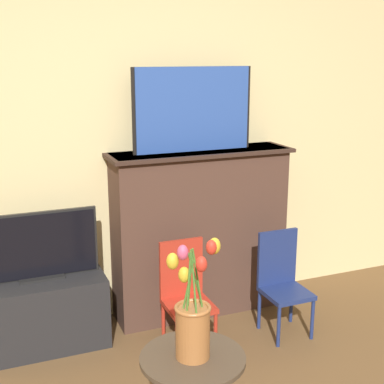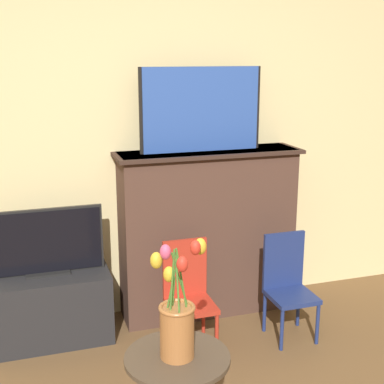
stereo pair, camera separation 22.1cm
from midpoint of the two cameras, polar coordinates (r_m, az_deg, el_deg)
name	(u,v)px [view 2 (the right image)]	position (r m, az deg, el deg)	size (l,w,h in m)	color
wall_back	(129,125)	(3.64, -5.05, 7.11)	(8.00, 0.06, 2.70)	beige
fireplace_mantel	(208,231)	(3.78, 3.37, -4.22)	(1.28, 0.36, 1.18)	#4C3328
painting	(201,110)	(3.59, 2.79, 8.78)	(0.84, 0.03, 0.56)	black
tv_stand	(50,306)	(3.64, -13.16, -11.81)	(0.76, 0.42, 0.45)	#232326
tv_monitor	(46,243)	(3.47, -13.58, -5.32)	(0.72, 0.12, 0.43)	black
chair_red	(188,291)	(3.42, 1.46, -10.51)	(0.29, 0.29, 0.69)	#B22D1E
chair_blue	(288,282)	(3.62, 11.93, -9.39)	(0.29, 0.29, 0.69)	navy
vase_tulips	(177,319)	(2.28, 1.26, -13.44)	(0.25, 0.21, 0.52)	#AD6B38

